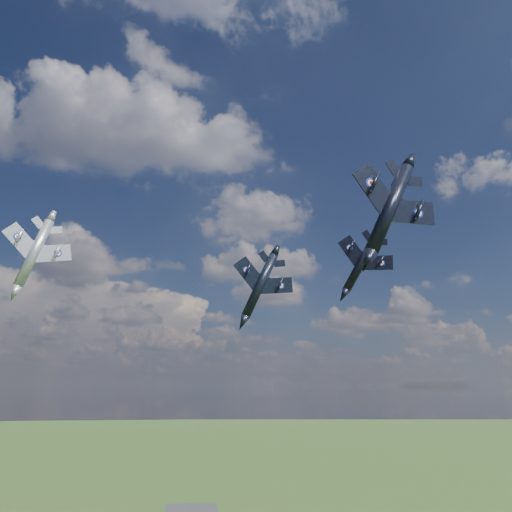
{
  "coord_description": "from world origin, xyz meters",
  "views": [
    {
      "loc": [
        -6.77,
        -59.18,
        63.8
      ],
      "look_at": [
        3.31,
        11.87,
        82.63
      ],
      "focal_mm": 35.0,
      "sensor_mm": 36.0,
      "label": 1
    }
  ],
  "objects": [
    {
      "name": "jet_lead_navy",
      "position": [
        4.46,
        15.56,
        79.0
      ],
      "size": [
        11.94,
        15.45,
        7.1
      ],
      "primitive_type": null,
      "rotation": [
        0.0,
        0.43,
        -0.08
      ],
      "color": "black"
    },
    {
      "name": "jet_right_navy",
      "position": [
        14.29,
        -11.81,
        82.11
      ],
      "size": [
        13.39,
        16.89,
        7.86
      ],
      "primitive_type": null,
      "rotation": [
        0.0,
        0.47,
        0.14
      ],
      "color": "black"
    },
    {
      "name": "jet_high_navy",
      "position": [
        24.61,
        25.06,
        85.74
      ],
      "size": [
        16.93,
        19.26,
        8.71
      ],
      "primitive_type": null,
      "rotation": [
        0.0,
        0.54,
        -0.4
      ],
      "color": "black"
    },
    {
      "name": "jet_left_silver",
      "position": [
        -30.14,
        18.68,
        83.66
      ],
      "size": [
        16.22,
        18.59,
        6.43
      ],
      "primitive_type": null,
      "rotation": [
        0.0,
        0.31,
        0.35
      ],
      "color": "gray"
    }
  ]
}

